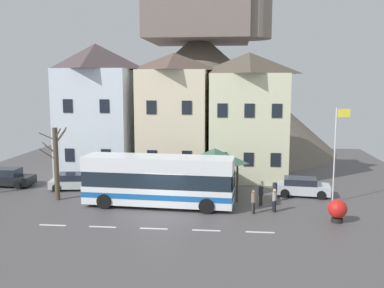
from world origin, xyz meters
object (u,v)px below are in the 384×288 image
at_px(townhouse_01, 174,115).
at_px(parked_car_01, 75,181).
at_px(bus_shelter, 215,156).
at_px(bare_tree_01, 56,162).
at_px(transit_bus, 159,181).
at_px(pedestrian_03, 253,201).
at_px(pedestrian_01, 261,193).
at_px(townhouse_02, 248,116).
at_px(public_bench, 185,182).
at_px(pedestrian_02, 275,189).
at_px(harbour_buoy, 337,210).
at_px(flagpole, 336,148).
at_px(pedestrian_00, 274,200).
at_px(parked_car_00, 302,187).
at_px(parked_car_02, 5,177).
at_px(hilltop_castle, 200,86).
at_px(townhouse_00, 97,110).

bearing_deg(townhouse_01, parked_car_01, -141.60).
bearing_deg(bus_shelter, bare_tree_01, -167.78).
relative_size(transit_bus, pedestrian_03, 6.66).
height_order(townhouse_01, pedestrian_01, townhouse_01).
xyz_separation_m(townhouse_02, public_bench, (-4.96, -4.29, -4.91)).
distance_m(parked_car_01, pedestrian_02, 15.32).
xyz_separation_m(pedestrian_03, harbour_buoy, (4.90, -1.23, -0.08)).
xyz_separation_m(townhouse_02, flagpole, (5.80, -7.37, -1.55)).
distance_m(pedestrian_01, harbour_buoy, 5.37).
relative_size(parked_car_01, pedestrian_00, 2.72).
distance_m(pedestrian_02, bare_tree_01, 15.44).
bearing_deg(parked_car_00, pedestrian_01, -130.91).
bearing_deg(transit_bus, townhouse_02, 60.86).
height_order(parked_car_00, parked_car_02, parked_car_02).
xyz_separation_m(hilltop_castle, pedestrian_01, (6.28, -24.89, -6.91)).
bearing_deg(pedestrian_00, parked_car_00, 61.35).
relative_size(transit_bus, pedestrian_02, 6.72).
bearing_deg(parked_car_02, bare_tree_01, -30.18).
bearing_deg(transit_bus, pedestrian_02, 17.66).
distance_m(townhouse_01, hilltop_castle, 16.37).
height_order(parked_car_02, pedestrian_03, pedestrian_03).
relative_size(transit_bus, harbour_buoy, 7.33).
relative_size(townhouse_00, parked_car_00, 2.89).
distance_m(bus_shelter, parked_car_00, 6.82).
bearing_deg(pedestrian_01, pedestrian_03, -106.50).
relative_size(townhouse_02, parked_car_01, 2.62).
bearing_deg(parked_car_01, townhouse_01, 30.12).
xyz_separation_m(hilltop_castle, bus_shelter, (3.04, -22.51, -4.86)).
relative_size(townhouse_02, pedestrian_03, 7.06).
distance_m(transit_bus, flagpole, 12.30).
height_order(parked_car_00, pedestrian_03, pedestrian_03).
bearing_deg(bare_tree_01, parked_car_01, 87.86).
bearing_deg(townhouse_01, townhouse_00, -178.32).
bearing_deg(transit_bus, public_bench, 81.03).
relative_size(pedestrian_01, pedestrian_02, 0.99).
height_order(townhouse_02, transit_bus, townhouse_02).
distance_m(pedestrian_00, pedestrian_02, 2.49).
bearing_deg(flagpole, pedestrian_01, -165.82).
bearing_deg(bare_tree_01, parked_car_00, 9.59).
height_order(bus_shelter, pedestrian_00, bus_shelter).
xyz_separation_m(parked_car_02, pedestrian_01, (20.17, -3.61, 0.19)).
bearing_deg(parked_car_01, flagpole, -13.82).
xyz_separation_m(townhouse_00, transit_bus, (7.16, -9.42, -4.09)).
distance_m(townhouse_02, harbour_buoy, 13.65).
relative_size(townhouse_01, bus_shelter, 3.00).
distance_m(parked_car_00, pedestrian_01, 4.32).
relative_size(townhouse_00, bare_tree_01, 2.25).
bearing_deg(pedestrian_02, pedestrian_01, -133.29).
xyz_separation_m(transit_bus, pedestrian_01, (6.83, 0.89, -0.82)).
bearing_deg(townhouse_02, transit_bus, -122.68).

